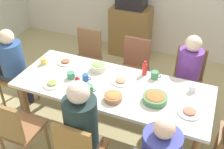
% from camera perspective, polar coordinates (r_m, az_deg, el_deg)
% --- Properties ---
extents(ground_plane, '(7.09, 7.09, 0.00)m').
position_cam_1_polar(ground_plane, '(3.53, -0.00, -11.81)').
color(ground_plane, tan).
extents(dining_table, '(2.25, 0.88, 0.73)m').
position_cam_1_polar(dining_table, '(3.09, -0.00, -3.41)').
color(dining_table, silver).
rests_on(dining_table, ground_plane).
extents(chair_1, '(0.40, 0.40, 0.90)m').
position_cam_1_polar(chair_1, '(4.06, -5.35, 4.08)').
color(chair_1, brown).
rests_on(chair_1, ground_plane).
extents(chair_2, '(0.40, 0.40, 0.90)m').
position_cam_1_polar(chair_2, '(3.90, -20.86, 0.38)').
color(chair_2, olive).
rests_on(chair_2, ground_plane).
extents(person_2, '(0.31, 0.31, 1.16)m').
position_cam_1_polar(person_2, '(3.75, -20.40, 2.51)').
color(person_2, '#312B4E').
rests_on(person_2, ground_plane).
extents(person_3, '(0.31, 0.31, 1.26)m').
position_cam_1_polar(person_3, '(2.54, -6.47, -10.90)').
color(person_3, '#524E3E').
rests_on(person_3, ground_plane).
extents(chair_5, '(0.40, 0.40, 0.90)m').
position_cam_1_polar(chair_5, '(3.01, -19.90, -10.79)').
color(chair_5, brown).
rests_on(chair_5, ground_plane).
extents(chair_6, '(0.40, 0.40, 0.90)m').
position_cam_1_polar(chair_6, '(3.81, 4.75, 1.89)').
color(chair_6, '#8D5D3E').
rests_on(chair_6, ground_plane).
extents(chair_7, '(0.40, 0.40, 0.90)m').
position_cam_1_polar(chair_7, '(3.69, 15.83, -0.58)').
color(chair_7, olive).
rests_on(chair_7, ground_plane).
extents(person_7, '(0.30, 0.30, 1.16)m').
position_cam_1_polar(person_7, '(3.52, 16.06, 1.13)').
color(person_7, brown).
rests_on(person_7, ground_plane).
extents(plate_0, '(0.22, 0.22, 0.04)m').
position_cam_1_polar(plate_0, '(3.09, 1.88, -1.43)').
color(plate_0, silver).
rests_on(plate_0, dining_table).
extents(plate_1, '(0.21, 0.21, 0.04)m').
position_cam_1_polar(plate_1, '(3.13, -12.66, -1.94)').
color(plate_1, white).
rests_on(plate_1, dining_table).
extents(plate_2, '(0.24, 0.24, 0.04)m').
position_cam_1_polar(plate_2, '(2.79, 16.25, -7.69)').
color(plate_2, silver).
rests_on(plate_2, dining_table).
extents(plate_3, '(0.21, 0.21, 0.04)m').
position_cam_1_polar(plate_3, '(3.50, -9.91, 2.68)').
color(plate_3, silver).
rests_on(plate_3, dining_table).
extents(bowl_0, '(0.20, 0.20, 0.08)m').
position_cam_1_polar(bowl_0, '(2.82, 0.21, -4.81)').
color(bowl_0, '#A16948').
rests_on(bowl_0, dining_table).
extents(bowl_1, '(0.19, 0.19, 0.10)m').
position_cam_1_polar(bowl_1, '(3.29, -2.95, 1.72)').
color(bowl_1, beige).
rests_on(bowl_1, dining_table).
extents(bowl_2, '(0.26, 0.26, 0.09)m').
position_cam_1_polar(bowl_2, '(2.84, 9.20, -4.97)').
color(bowl_2, '#4A7F4D').
rests_on(bowl_2, dining_table).
extents(cup_0, '(0.11, 0.07, 0.08)m').
position_cam_1_polar(cup_0, '(3.06, 16.82, -2.94)').
color(cup_0, white).
rests_on(cup_0, dining_table).
extents(cup_1, '(0.12, 0.09, 0.08)m').
position_cam_1_polar(cup_1, '(3.18, -8.75, -0.17)').
color(cup_1, '#418762').
rests_on(cup_1, dining_table).
extents(cup_2, '(0.12, 0.09, 0.09)m').
position_cam_1_polar(cup_2, '(3.18, 9.16, -0.12)').
color(cup_2, '#468659').
rests_on(cup_2, dining_table).
extents(cup_3, '(0.12, 0.09, 0.09)m').
position_cam_1_polar(cup_3, '(2.93, -4.88, -3.11)').
color(cup_3, '#489066').
rests_on(cup_3, dining_table).
extents(cup_4, '(0.11, 0.07, 0.08)m').
position_cam_1_polar(cup_4, '(3.52, -14.46, 2.75)').
color(cup_4, '#E3C055').
rests_on(cup_4, dining_table).
extents(cup_5, '(0.11, 0.07, 0.08)m').
position_cam_1_polar(cup_5, '(3.12, -5.67, -0.65)').
color(cup_5, '#2C5B9F').
rests_on(cup_5, dining_table).
extents(bottle_0, '(0.06, 0.06, 0.18)m').
position_cam_1_polar(bottle_0, '(3.21, 7.03, 1.33)').
color(bottle_0, red).
rests_on(bottle_0, dining_table).
extents(bottle_1, '(0.05, 0.05, 0.25)m').
position_cam_1_polar(bottle_1, '(2.87, -7.29, -2.40)').
color(bottle_1, red).
rests_on(bottle_1, dining_table).
extents(side_cabinet, '(0.70, 0.44, 0.90)m').
position_cam_1_polar(side_cabinet, '(4.95, 3.95, 9.22)').
color(side_cabinet, olive).
rests_on(side_cabinet, ground_plane).
extents(microwave, '(0.48, 0.36, 0.28)m').
position_cam_1_polar(microwave, '(4.73, 4.24, 15.69)').
color(microwave, black).
rests_on(microwave, side_cabinet).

